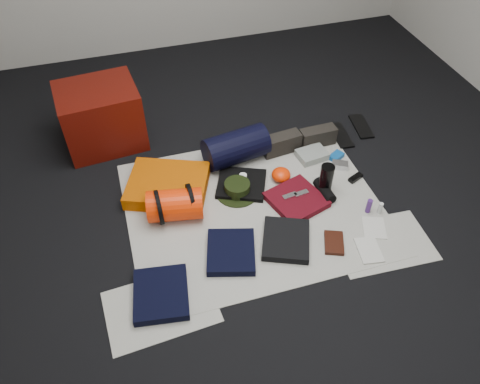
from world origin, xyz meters
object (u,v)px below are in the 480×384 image
object	(u,v)px
stuff_sack	(175,205)
paperback_book	(334,243)
sleeping_pad	(168,185)
navy_duffel	(236,147)
water_bottle	(326,179)
red_cabinet	(101,116)
compact_camera	(340,165)

from	to	relation	value
stuff_sack	paperback_book	bearing A→B (deg)	-30.05
sleeping_pad	navy_duffel	distance (m)	0.55
water_bottle	paperback_book	size ratio (longest dim) A/B	1.29
red_cabinet	sleeping_pad	size ratio (longest dim) A/B	1.06
stuff_sack	navy_duffel	size ratio (longest dim) A/B	0.76
navy_duffel	water_bottle	world-z (taller)	navy_duffel
water_bottle	paperback_book	world-z (taller)	water_bottle
navy_duffel	paperback_book	bearing A→B (deg)	-78.75
sleeping_pad	compact_camera	bearing A→B (deg)	-5.83
sleeping_pad	stuff_sack	xyz separation A→B (m)	(0.01, -0.24, 0.05)
sleeping_pad	compact_camera	world-z (taller)	sleeping_pad
red_cabinet	navy_duffel	xyz separation A→B (m)	(0.86, -0.48, -0.10)
stuff_sack	navy_duffel	distance (m)	0.65
red_cabinet	compact_camera	world-z (taller)	red_cabinet
sleeping_pad	water_bottle	size ratio (longest dim) A/B	2.29
red_cabinet	paperback_book	bearing A→B (deg)	-54.50
red_cabinet	stuff_sack	size ratio (longest dim) A/B	1.60
water_bottle	compact_camera	distance (m)	0.29
compact_camera	water_bottle	bearing A→B (deg)	-110.48
paperback_book	water_bottle	bearing A→B (deg)	95.79
stuff_sack	red_cabinet	bearing A→B (deg)	111.34
stuff_sack	sleeping_pad	bearing A→B (deg)	91.67
stuff_sack	paperback_book	xyz separation A→B (m)	(0.86, -0.50, -0.09)
stuff_sack	compact_camera	bearing A→B (deg)	5.69
sleeping_pad	water_bottle	distance (m)	1.04
sleeping_pad	water_bottle	world-z (taller)	water_bottle
paperback_book	stuff_sack	bearing A→B (deg)	172.06
red_cabinet	sleeping_pad	distance (m)	0.75
sleeping_pad	compact_camera	xyz separation A→B (m)	(1.19, -0.12, -0.02)
navy_duffel	red_cabinet	bearing A→B (deg)	140.84
navy_duffel	water_bottle	size ratio (longest dim) A/B	1.99
red_cabinet	sleeping_pad	world-z (taller)	red_cabinet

